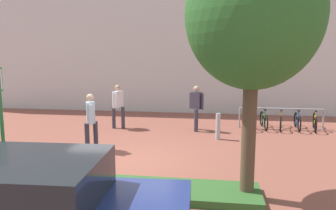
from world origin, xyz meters
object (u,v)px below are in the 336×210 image
object	(u,v)px
person_shirt_blue	(91,118)
tree_sidewalk	(253,16)
person_casual_tan	(118,104)
bike_rack_cluster	(281,120)
bollard_steel	(218,126)
parking_sign_post	(1,109)
person_suited_dark	(196,105)
bike_at_sign	(14,167)

from	to	relation	value
person_shirt_blue	tree_sidewalk	bearing A→B (deg)	-32.29
person_casual_tan	bike_rack_cluster	bearing A→B (deg)	7.20
bollard_steel	person_casual_tan	size ratio (longest dim) A/B	0.52
tree_sidewalk	bollard_steel	xyz separation A→B (m)	(-0.55, 4.56, -3.14)
person_shirt_blue	parking_sign_post	bearing A→B (deg)	-107.33
tree_sidewalk	person_shirt_blue	distance (m)	5.78
bollard_steel	person_suited_dark	xyz separation A→B (m)	(-0.81, 1.22, 0.53)
parking_sign_post	bike_rack_cluster	world-z (taller)	parking_sign_post
bollard_steel	person_casual_tan	xyz separation A→B (m)	(-3.87, 1.15, 0.53)
tree_sidewalk	person_shirt_blue	xyz separation A→B (m)	(-4.36, 2.75, -2.61)
tree_sidewalk	bike_rack_cluster	size ratio (longest dim) A/B	1.57
person_shirt_blue	bike_at_sign	bearing A→B (deg)	-106.39
person_casual_tan	person_shirt_blue	bearing A→B (deg)	-88.92
parking_sign_post	person_shirt_blue	world-z (taller)	parking_sign_post
person_suited_dark	bollard_steel	bearing A→B (deg)	-56.20
bike_rack_cluster	person_casual_tan	world-z (taller)	person_casual_tan
bollard_steel	person_suited_dark	world-z (taller)	person_suited_dark
person_suited_dark	bike_at_sign	bearing A→B (deg)	-123.53
bike_rack_cluster	person_suited_dark	bearing A→B (deg)	-167.29
tree_sidewalk	parking_sign_post	bearing A→B (deg)	-179.03
bollard_steel	person_shirt_blue	distance (m)	4.25
bike_rack_cluster	person_shirt_blue	bearing A→B (deg)	-148.95
bike_rack_cluster	tree_sidewalk	bearing A→B (deg)	-106.15
person_casual_tan	person_shirt_blue	xyz separation A→B (m)	(0.06, -2.96, 0.00)
parking_sign_post	bike_rack_cluster	xyz separation A→B (m)	(7.13, 6.60, -1.36)
person_casual_tan	person_suited_dark	size ratio (longest dim) A/B	1.00
bike_rack_cluster	bollard_steel	size ratio (longest dim) A/B	3.57
parking_sign_post	person_shirt_blue	size ratio (longest dim) A/B	1.53
bike_rack_cluster	person_shirt_blue	size ratio (longest dim) A/B	1.87
tree_sidewalk	person_shirt_blue	bearing A→B (deg)	147.71
bike_at_sign	bike_rack_cluster	xyz separation A→B (m)	(7.03, 6.44, -0.00)
bike_rack_cluster	person_casual_tan	distance (m)	6.38
bike_rack_cluster	person_suited_dark	xyz separation A→B (m)	(-3.25, -0.73, 0.64)
bike_at_sign	bollard_steel	size ratio (longest dim) A/B	1.74
parking_sign_post	person_suited_dark	size ratio (longest dim) A/B	1.53
parking_sign_post	person_suited_dark	world-z (taller)	parking_sign_post
parking_sign_post	person_casual_tan	size ratio (longest dim) A/B	1.53
bollard_steel	person_casual_tan	bearing A→B (deg)	163.38
parking_sign_post	bollard_steel	bearing A→B (deg)	44.73
bike_at_sign	bollard_steel	xyz separation A→B (m)	(4.60, 4.49, 0.10)
bike_at_sign	person_suited_dark	world-z (taller)	person_suited_dark
bike_at_sign	person_casual_tan	bearing A→B (deg)	82.60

